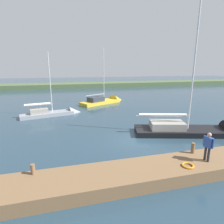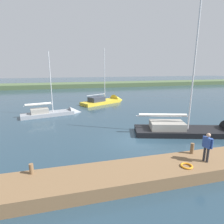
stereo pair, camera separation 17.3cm
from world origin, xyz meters
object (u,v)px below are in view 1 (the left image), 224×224
object	(u,v)px
sailboat_far_right	(55,114)
sailboat_mid_channel	(201,132)
sailboat_far_left	(107,102)
mooring_post_near	(33,169)
mooring_post_far	(193,148)
person_on_dock	(208,145)
life_ring_buoy	(188,165)

from	to	relation	value
sailboat_far_right	sailboat_mid_channel	bearing A→B (deg)	-51.19
sailboat_far_left	sailboat_far_right	distance (m)	10.75
mooring_post_near	mooring_post_far	distance (m)	9.46
sailboat_far_left	person_on_dock	distance (m)	22.84
sailboat_mid_channel	sailboat_far_right	size ratio (longest dim) A/B	1.43
sailboat_far_left	life_ring_buoy	bearing A→B (deg)	-119.73
sailboat_far_left	sailboat_far_right	world-z (taller)	sailboat_far_left
mooring_post_far	life_ring_buoy	xyz separation A→B (m)	(1.32, 1.34, -0.29)
mooring_post_far	mooring_post_near	bearing A→B (deg)	0.00
life_ring_buoy	person_on_dock	distance (m)	1.73
mooring_post_far	life_ring_buoy	bearing A→B (deg)	45.43
sailboat_far_left	sailboat_mid_channel	size ratio (longest dim) A/B	0.82
mooring_post_near	sailboat_far_left	distance (m)	23.46
mooring_post_far	life_ring_buoy	size ratio (longest dim) A/B	1.03
sailboat_mid_channel	person_on_dock	size ratio (longest dim) A/B	7.17
sailboat_far_left	sailboat_mid_channel	bearing A→B (deg)	-101.84
mooring_post_far	person_on_dock	xyz separation A→B (m)	(-0.10, 1.07, 0.67)
life_ring_buoy	mooring_post_far	bearing A→B (deg)	-134.57
life_ring_buoy	mooring_post_near	bearing A→B (deg)	-9.32
mooring_post_far	sailboat_mid_channel	xyz separation A→B (m)	(-4.39, -4.43, -0.90)
sailboat_far_right	mooring_post_near	bearing A→B (deg)	-104.76
mooring_post_near	sailboat_mid_channel	xyz separation A→B (m)	(-13.85, -4.43, -0.83)
mooring_post_near	sailboat_mid_channel	distance (m)	14.57
mooring_post_near	life_ring_buoy	bearing A→B (deg)	170.68
life_ring_buoy	sailboat_mid_channel	size ratio (longest dim) A/B	0.05
mooring_post_far	sailboat_mid_channel	size ratio (longest dim) A/B	0.05
sailboat_mid_channel	person_on_dock	xyz separation A→B (m)	(4.29, 5.50, 1.56)
mooring_post_near	mooring_post_far	size ratio (longest dim) A/B	0.81
life_ring_buoy	sailboat_far_left	distance (m)	23.06
life_ring_buoy	sailboat_far_left	world-z (taller)	sailboat_far_left
mooring_post_near	sailboat_far_right	distance (m)	15.01
mooring_post_near	sailboat_far_left	bearing A→B (deg)	-112.24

